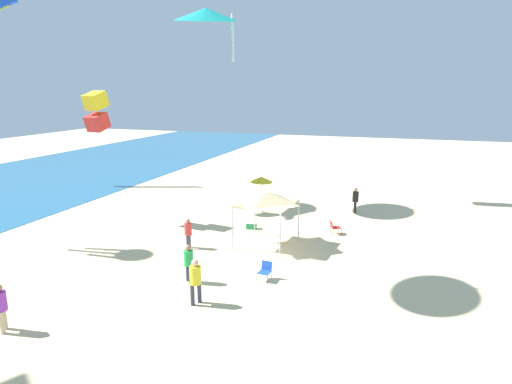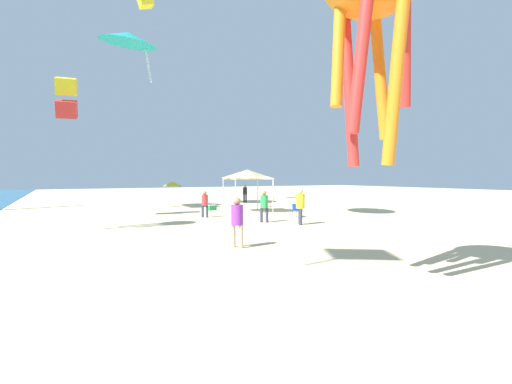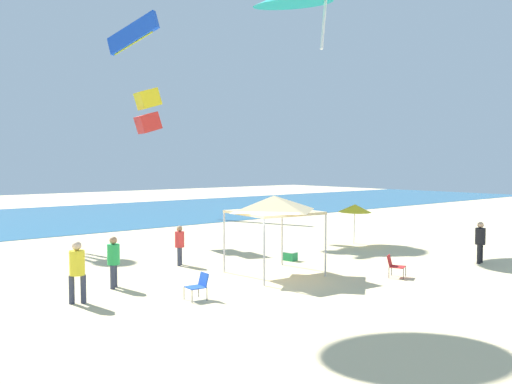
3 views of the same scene
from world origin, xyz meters
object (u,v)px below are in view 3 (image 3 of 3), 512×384
beach_umbrella (355,208)px  person_near_umbrella (77,267)px  folding_chair_facing_ocean (199,284)px  kite_parafoil_blue (133,34)px  canopy_tent (274,205)px  folding_chair_left_of_tent (394,264)px  person_watching_sky (114,258)px  kite_box_yellow (148,111)px  person_beachcomber (180,242)px  cooler_box (290,256)px  person_by_tent (480,239)px

beach_umbrella → person_near_umbrella: 16.01m
folding_chair_facing_ocean → kite_parafoil_blue: 35.87m
canopy_tent → folding_chair_left_of_tent: bearing=-46.5°
person_watching_sky → kite_box_yellow: kite_box_yellow is taller
person_beachcomber → person_watching_sky: (-3.88, -2.02, 0.06)m
cooler_box → canopy_tent: bearing=-145.0°
kite_box_yellow → folding_chair_facing_ocean: bearing=165.3°
person_beachcomber → kite_parafoil_blue: size_ratio=0.30×
beach_umbrella → kite_parafoil_blue: size_ratio=0.38×
person_beachcomber → cooler_box: bearing=-74.4°
person_by_tent → beach_umbrella: bearing=-102.9°
person_watching_sky → person_by_tent: bearing=107.8°
folding_chair_facing_ocean → person_by_tent: 12.81m
person_near_umbrella → kite_parafoil_blue: 35.30m
kite_parafoil_blue → folding_chair_facing_ocean: bearing=133.6°
person_watching_sky → person_near_umbrella: bearing=-15.0°
folding_chair_left_of_tent → kite_box_yellow: bearing=73.0°
beach_umbrella → folding_chair_left_of_tent: bearing=-130.3°
canopy_tent → kite_parafoil_blue: 32.48m
person_by_tent → kite_parafoil_blue: (0.66, 32.38, 14.52)m
person_by_tent → cooler_box: bearing=-55.9°
cooler_box → kite_parafoil_blue: size_ratio=0.12×
folding_chair_facing_ocean → person_near_umbrella: size_ratio=0.43×
kite_parafoil_blue → cooler_box: bearing=144.0°
person_watching_sky → kite_box_yellow: size_ratio=0.70×
person_beachcomber → beach_umbrella: bearing=-52.5°
folding_chair_facing_ocean → person_beachcomber: person_beachcomber is taller
person_by_tent → kite_parafoil_blue: 35.50m
beach_umbrella → kite_parafoil_blue: (0.45, 25.43, 13.68)m
folding_chair_left_of_tent → canopy_tent: bearing=107.9°
kite_parafoil_blue → kite_box_yellow: size_ratio=2.20×
person_by_tent → person_beachcomber: size_ratio=1.07×
canopy_tent → beach_umbrella: size_ratio=1.50×
beach_umbrella → cooler_box: bearing=-167.7°
canopy_tent → person_near_umbrella: canopy_tent is taller
cooler_box → kite_parafoil_blue: 31.48m
folding_chair_facing_ocean → person_watching_sky: bearing=-152.1°
beach_umbrella → canopy_tent: bearing=-160.2°
folding_chair_facing_ocean → kite_box_yellow: 15.14m
beach_umbrella → folding_chair_facing_ocean: (-12.73, -4.32, -1.40)m
cooler_box → person_beachcomber: size_ratio=0.41×
person_beachcomber → kite_box_yellow: bearing=22.5°
folding_chair_left_of_tent → cooler_box: size_ratio=1.21×
beach_umbrella → kite_box_yellow: bearing=132.3°
canopy_tent → kite_box_yellow: bearing=85.6°
person_near_umbrella → kite_box_yellow: kite_box_yellow is taller
folding_chair_facing_ocean → cooler_box: folding_chair_facing_ocean is taller
cooler_box → kite_box_yellow: kite_box_yellow is taller
folding_chair_left_of_tent → kite_parafoil_blue: size_ratio=0.15×
beach_umbrella → cooler_box: (-5.94, -1.29, -1.67)m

